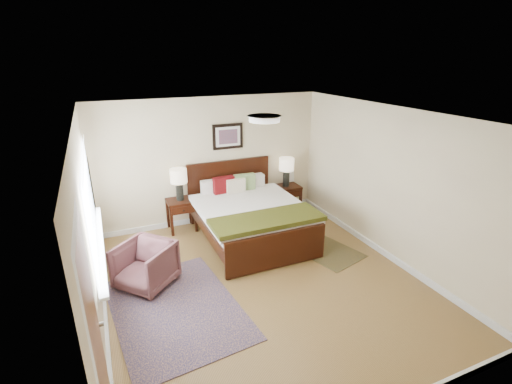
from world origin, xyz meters
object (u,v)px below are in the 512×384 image
nightstand_left (181,206)px  lamp_right (287,167)px  nightstand_right (286,196)px  armchair (145,265)px  rug_persian (176,309)px  lamp_left (179,179)px  bed (249,211)px

nightstand_left → lamp_right: 2.34m
nightstand_right → lamp_right: lamp_right is taller
nightstand_left → nightstand_right: 2.29m
lamp_right → armchair: bearing=-152.5°
armchair → rug_persian: size_ratio=0.34×
nightstand_right → armchair: 3.59m
lamp_left → armchair: bearing=-118.7°
nightstand_left → lamp_left: bearing=90.0°
nightstand_right → lamp_right: size_ratio=0.96×
armchair → rug_persian: (0.27, -0.72, -0.33)m
lamp_left → rug_persian: size_ratio=0.28×
bed → nightstand_left: size_ratio=3.66×
lamp_left → lamp_right: (2.28, 0.00, -0.04)m
lamp_left → armchair: 2.02m
nightstand_right → rug_persian: 3.78m
bed → rug_persian: size_ratio=1.02×
nightstand_left → rug_persian: 2.50m
lamp_right → rug_persian: bearing=-140.7°
nightstand_left → lamp_right: lamp_right is taller
armchair → bed: bearing=69.0°
lamp_left → armchair: size_ratio=0.82×
lamp_left → lamp_right: 2.28m
lamp_right → nightstand_right: bearing=-90.0°
rug_persian → nightstand_left: bearing=69.2°
lamp_right → armchair: (-3.19, -1.66, -0.66)m
nightstand_left → rug_persian: (-0.64, -2.37, -0.49)m
armchair → rug_persian: armchair is taller
nightstand_right → lamp_right: (-0.00, 0.01, 0.64)m
nightstand_right → bed: bearing=-144.5°
bed → rug_persian: bearing=-138.5°
bed → lamp_left: bearing=140.2°
bed → lamp_left: 1.46m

